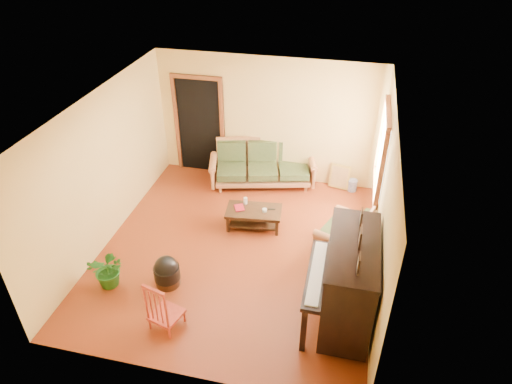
% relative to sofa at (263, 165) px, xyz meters
% --- Properties ---
extents(floor, '(5.00, 5.00, 0.00)m').
position_rel_sofa_xyz_m(floor, '(0.02, -2.17, -0.45)').
color(floor, '#581D0B').
rests_on(floor, ground).
extents(doorway, '(1.08, 0.16, 2.05)m').
position_rel_sofa_xyz_m(doorway, '(-1.43, 0.31, 0.57)').
color(doorway, black).
rests_on(doorway, floor).
extents(window, '(0.12, 1.36, 1.46)m').
position_rel_sofa_xyz_m(window, '(2.23, -0.87, 1.05)').
color(window, white).
rests_on(window, right_wall).
extents(sofa, '(2.26, 1.37, 0.90)m').
position_rel_sofa_xyz_m(sofa, '(0.00, 0.00, 0.00)').
color(sofa, '#965B37').
rests_on(sofa, floor).
extents(coffee_table, '(1.04, 0.64, 0.36)m').
position_rel_sofa_xyz_m(coffee_table, '(0.15, -1.46, -0.27)').
color(coffee_table, black).
rests_on(coffee_table, floor).
extents(armchair, '(1.09, 1.11, 0.87)m').
position_rel_sofa_xyz_m(armchair, '(1.76, -1.79, -0.02)').
color(armchair, '#965B37').
rests_on(armchair, floor).
extents(piano, '(0.92, 1.55, 1.37)m').
position_rel_sofa_xyz_m(piano, '(1.91, -3.28, 0.23)').
color(piano, black).
rests_on(piano, floor).
extents(footstool, '(0.47, 0.47, 0.39)m').
position_rel_sofa_xyz_m(footstool, '(-0.82, -3.19, -0.26)').
color(footstool, black).
rests_on(footstool, floor).
extents(red_chair, '(0.50, 0.53, 0.85)m').
position_rel_sofa_xyz_m(red_chair, '(-0.51, -3.96, -0.03)').
color(red_chair, maroon).
rests_on(red_chair, floor).
extents(leaning_frame, '(0.42, 0.17, 0.55)m').
position_rel_sofa_xyz_m(leaning_frame, '(1.57, 0.20, -0.18)').
color(leaning_frame, gold).
rests_on(leaning_frame, floor).
extents(ceramic_crock, '(0.22, 0.22, 0.24)m').
position_rel_sofa_xyz_m(ceramic_crock, '(1.84, 0.16, -0.33)').
color(ceramic_crock, '#314193').
rests_on(ceramic_crock, floor).
extents(potted_plant, '(0.58, 0.50, 0.63)m').
position_rel_sofa_xyz_m(potted_plant, '(-1.66, -3.41, -0.14)').
color(potted_plant, '#1B5518').
rests_on(potted_plant, floor).
extents(book, '(0.24, 0.27, 0.02)m').
position_rel_sofa_xyz_m(book, '(-0.19, -1.50, -0.08)').
color(book, maroon).
rests_on(book, coffee_table).
extents(candle, '(0.09, 0.09, 0.12)m').
position_rel_sofa_xyz_m(candle, '(-0.04, -1.29, -0.03)').
color(candle, silver).
rests_on(candle, coffee_table).
extents(glass_jar, '(0.10, 0.10, 0.06)m').
position_rel_sofa_xyz_m(glass_jar, '(0.35, -1.46, -0.07)').
color(glass_jar, white).
rests_on(glass_jar, coffee_table).
extents(remote, '(0.14, 0.06, 0.01)m').
position_rel_sofa_xyz_m(remote, '(0.46, -1.37, -0.09)').
color(remote, black).
rests_on(remote, coffee_table).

